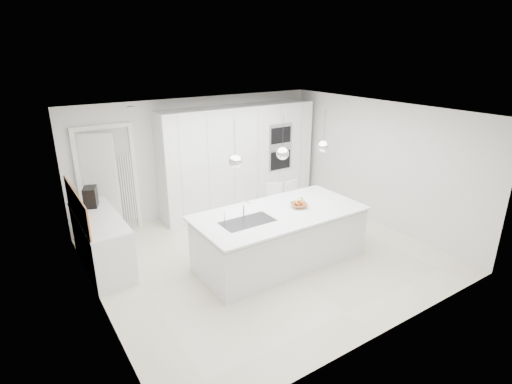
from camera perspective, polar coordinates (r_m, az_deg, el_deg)
floor at (r=7.12m, az=1.34°, el=-9.05°), size 5.50×5.50×0.00m
wall_back at (r=8.68m, az=-8.02°, el=5.07°), size 5.50×0.00×5.50m
wall_left at (r=5.62m, az=-22.39°, el=-4.68°), size 0.00×5.00×5.00m
ceiling at (r=6.30m, az=1.53°, el=11.27°), size 5.50×5.50×0.00m
tall_cabinets at (r=8.82m, az=-2.44°, el=4.80°), size 3.60×0.60×2.30m
oven_stack at (r=9.00m, az=3.52°, el=6.42°), size 0.62×0.04×1.05m
doorway_frame at (r=8.12m, az=-20.33°, el=1.29°), size 1.11×0.08×2.13m
hallway_door at (r=8.03m, az=-21.95°, el=0.74°), size 0.76×0.38×2.00m
radiator at (r=8.23m, az=-18.02°, el=0.53°), size 0.32×0.04×1.40m
left_base_cabinets at (r=7.08m, az=-21.18°, el=-6.74°), size 0.60×1.80×0.86m
left_worktop at (r=6.90m, az=-21.64°, el=-3.39°), size 0.62×1.82×0.04m
oak_backsplash at (r=6.77m, az=-24.29°, el=-1.77°), size 0.02×1.80×0.50m
island_base at (r=6.75m, az=3.53°, el=-6.65°), size 2.80×1.20×0.86m
island_worktop at (r=6.60m, az=3.35°, el=-2.99°), size 2.84×1.40×0.04m
island_sink at (r=6.25m, az=-1.20°, el=-4.93°), size 0.84×0.44×0.18m
island_tap at (r=6.34m, az=-1.80°, el=-2.30°), size 0.02×0.02×0.30m
pendant_left at (r=5.78m, az=-2.96°, el=4.37°), size 0.20×0.20×0.20m
pendant_mid at (r=6.24m, az=3.81°, el=5.52°), size 0.20×0.20×0.20m
pendant_right at (r=6.77m, az=9.61°, el=6.43°), size 0.20×0.20×0.20m
fruit_bowl at (r=6.79m, az=6.16°, el=-1.89°), size 0.37×0.37×0.07m
espresso_machine at (r=7.31m, az=-22.56°, el=-0.64°), size 0.29×0.36×0.34m
bar_stool_left at (r=7.84m, az=3.12°, el=-2.33°), size 0.46×0.53×0.96m
bar_stool_right at (r=7.98m, az=5.50°, el=-1.97°), size 0.37×0.48×0.97m
apple_a at (r=6.77m, az=5.84°, el=-1.70°), size 0.07×0.07×0.07m
apple_b at (r=6.79m, az=5.98°, el=-1.57°), size 0.08×0.08×0.08m
apple_c at (r=6.78m, az=6.40°, el=-1.69°), size 0.07×0.07×0.07m
banana_bunch at (r=6.74m, az=6.25°, el=-1.28°), size 0.25×0.18×0.23m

